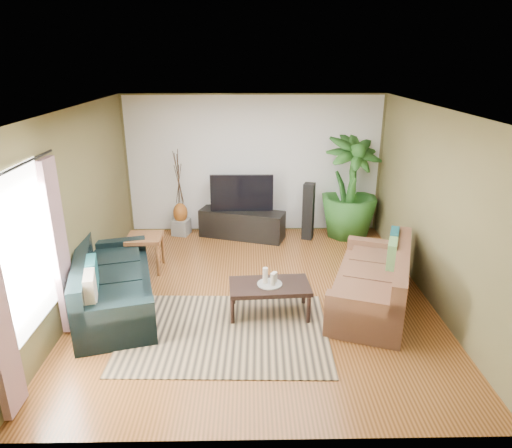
{
  "coord_description": "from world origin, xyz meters",
  "views": [
    {
      "loc": [
        -0.11,
        -6.02,
        3.33
      ],
      "look_at": [
        0.0,
        0.2,
        1.05
      ],
      "focal_mm": 32.0,
      "sensor_mm": 36.0,
      "label": 1
    }
  ],
  "objects_px": {
    "speaker_right": "(308,211)",
    "potted_plant": "(350,187)",
    "tv_stand": "(242,224)",
    "side_table": "(146,253)",
    "sofa_left": "(114,279)",
    "coffee_table": "(270,299)",
    "vase": "(180,213)",
    "television": "(242,193)",
    "pedestal": "(181,227)",
    "speaker_left": "(217,207)",
    "sofa_right": "(372,277)"
  },
  "relations": [
    {
      "from": "speaker_right",
      "to": "potted_plant",
      "type": "bearing_deg",
      "value": 29.74
    },
    {
      "from": "tv_stand",
      "to": "side_table",
      "type": "distance_m",
      "value": 2.12
    },
    {
      "from": "sofa_left",
      "to": "coffee_table",
      "type": "height_order",
      "value": "sofa_left"
    },
    {
      "from": "potted_plant",
      "to": "vase",
      "type": "relative_size",
      "value": 5.0
    },
    {
      "from": "sofa_left",
      "to": "side_table",
      "type": "xyz_separation_m",
      "value": [
        0.18,
        1.2,
        -0.13
      ]
    },
    {
      "from": "speaker_right",
      "to": "television",
      "type": "bearing_deg",
      "value": -165.19
    },
    {
      "from": "pedestal",
      "to": "vase",
      "type": "xyz_separation_m",
      "value": [
        0.0,
        0.0,
        0.3
      ]
    },
    {
      "from": "sofa_left",
      "to": "potted_plant",
      "type": "distance_m",
      "value": 4.71
    },
    {
      "from": "speaker_left",
      "to": "sofa_left",
      "type": "bearing_deg",
      "value": -127.6
    },
    {
      "from": "tv_stand",
      "to": "speaker_right",
      "type": "distance_m",
      "value": 1.31
    },
    {
      "from": "television",
      "to": "speaker_left",
      "type": "bearing_deg",
      "value": 162.22
    },
    {
      "from": "sofa_right",
      "to": "coffee_table",
      "type": "height_order",
      "value": "sofa_right"
    },
    {
      "from": "sofa_right",
      "to": "speaker_right",
      "type": "bearing_deg",
      "value": -147.18
    },
    {
      "from": "pedestal",
      "to": "sofa_right",
      "type": "bearing_deg",
      "value": -42.22
    },
    {
      "from": "coffee_table",
      "to": "side_table",
      "type": "relative_size",
      "value": 1.83
    },
    {
      "from": "tv_stand",
      "to": "potted_plant",
      "type": "distance_m",
      "value": 2.2
    },
    {
      "from": "tv_stand",
      "to": "speaker_left",
      "type": "xyz_separation_m",
      "value": [
        -0.5,
        0.18,
        0.29
      ]
    },
    {
      "from": "pedestal",
      "to": "vase",
      "type": "distance_m",
      "value": 0.3
    },
    {
      "from": "speaker_left",
      "to": "side_table",
      "type": "relative_size",
      "value": 1.89
    },
    {
      "from": "pedestal",
      "to": "television",
      "type": "bearing_deg",
      "value": -7.44
    },
    {
      "from": "tv_stand",
      "to": "speaker_right",
      "type": "xyz_separation_m",
      "value": [
        1.28,
        -0.08,
        0.28
      ]
    },
    {
      "from": "speaker_right",
      "to": "side_table",
      "type": "relative_size",
      "value": 1.86
    },
    {
      "from": "speaker_right",
      "to": "sofa_left",
      "type": "bearing_deg",
      "value": -120.91
    },
    {
      "from": "speaker_left",
      "to": "potted_plant",
      "type": "distance_m",
      "value": 2.61
    },
    {
      "from": "coffee_table",
      "to": "television",
      "type": "bearing_deg",
      "value": 94.48
    },
    {
      "from": "television",
      "to": "speaker_right",
      "type": "height_order",
      "value": "television"
    },
    {
      "from": "sofa_right",
      "to": "speaker_left",
      "type": "xyz_separation_m",
      "value": [
        -2.35,
        2.79,
        0.13
      ]
    },
    {
      "from": "coffee_table",
      "to": "side_table",
      "type": "xyz_separation_m",
      "value": [
        -1.98,
        1.43,
        0.07
      ]
    },
    {
      "from": "sofa_right",
      "to": "speaker_right",
      "type": "distance_m",
      "value": 2.6
    },
    {
      "from": "tv_stand",
      "to": "speaker_right",
      "type": "relative_size",
      "value": 1.48
    },
    {
      "from": "tv_stand",
      "to": "speaker_left",
      "type": "height_order",
      "value": "speaker_left"
    },
    {
      "from": "coffee_table",
      "to": "television",
      "type": "relative_size",
      "value": 0.91
    },
    {
      "from": "speaker_left",
      "to": "speaker_right",
      "type": "xyz_separation_m",
      "value": [
        1.77,
        -0.26,
        -0.01
      ]
    },
    {
      "from": "sofa_left",
      "to": "tv_stand",
      "type": "xyz_separation_m",
      "value": [
        1.75,
        2.61,
        -0.15
      ]
    },
    {
      "from": "television",
      "to": "potted_plant",
      "type": "height_order",
      "value": "potted_plant"
    },
    {
      "from": "tv_stand",
      "to": "television",
      "type": "distance_m",
      "value": 0.63
    },
    {
      "from": "speaker_left",
      "to": "side_table",
      "type": "bearing_deg",
      "value": -137.47
    },
    {
      "from": "sofa_left",
      "to": "tv_stand",
      "type": "distance_m",
      "value": 3.15
    },
    {
      "from": "speaker_right",
      "to": "sofa_right",
      "type": "bearing_deg",
      "value": -57.94
    },
    {
      "from": "coffee_table",
      "to": "speaker_right",
      "type": "bearing_deg",
      "value": 68.99
    },
    {
      "from": "tv_stand",
      "to": "side_table",
      "type": "xyz_separation_m",
      "value": [
        -1.58,
        -1.42,
        0.02
      ]
    },
    {
      "from": "vase",
      "to": "sofa_right",
      "type": "bearing_deg",
      "value": -42.22
    },
    {
      "from": "pedestal",
      "to": "sofa_left",
      "type": "bearing_deg",
      "value": -100.9
    },
    {
      "from": "speaker_right",
      "to": "vase",
      "type": "xyz_separation_m",
      "value": [
        -2.49,
        0.26,
        -0.1
      ]
    },
    {
      "from": "side_table",
      "to": "sofa_right",
      "type": "bearing_deg",
      "value": -19.16
    },
    {
      "from": "sofa_right",
      "to": "pedestal",
      "type": "height_order",
      "value": "sofa_right"
    },
    {
      "from": "speaker_left",
      "to": "vase",
      "type": "relative_size",
      "value": 2.83
    },
    {
      "from": "speaker_right",
      "to": "tv_stand",
      "type": "bearing_deg",
      "value": -164.3
    },
    {
      "from": "speaker_right",
      "to": "vase",
      "type": "distance_m",
      "value": 2.51
    },
    {
      "from": "tv_stand",
      "to": "speaker_left",
      "type": "distance_m",
      "value": 0.6
    }
  ]
}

